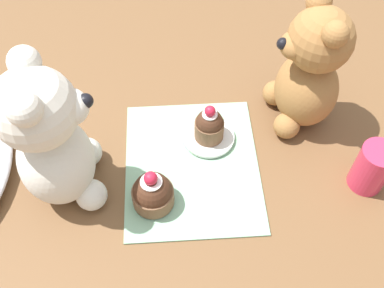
{
  "coord_description": "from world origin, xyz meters",
  "views": [
    {
      "loc": [
        -0.37,
        0.02,
        0.56
      ],
      "look_at": [
        0.0,
        0.0,
        0.06
      ],
      "focal_mm": 42.0,
      "sensor_mm": 36.0,
      "label": 1
    }
  ],
  "objects_px": {
    "cupcake_near_cream_bear": "(153,193)",
    "saucer_plate": "(209,137)",
    "teddy_bear_cream": "(51,140)",
    "teddy_bear_tan": "(309,71)",
    "cupcake_near_tan_bear": "(209,125)",
    "juice_glass": "(372,168)"
  },
  "relations": [
    {
      "from": "cupcake_near_cream_bear",
      "to": "saucer_plate",
      "type": "distance_m",
      "value": 0.14
    },
    {
      "from": "teddy_bear_cream",
      "to": "saucer_plate",
      "type": "distance_m",
      "value": 0.24
    },
    {
      "from": "teddy_bear_cream",
      "to": "cupcake_near_cream_bear",
      "type": "distance_m",
      "value": 0.15
    },
    {
      "from": "teddy_bear_tan",
      "to": "saucer_plate",
      "type": "xyz_separation_m",
      "value": [
        -0.04,
        0.15,
        -0.09
      ]
    },
    {
      "from": "saucer_plate",
      "to": "teddy_bear_tan",
      "type": "bearing_deg",
      "value": -74.23
    },
    {
      "from": "teddy_bear_tan",
      "to": "cupcake_near_tan_bear",
      "type": "distance_m",
      "value": 0.17
    },
    {
      "from": "teddy_bear_cream",
      "to": "teddy_bear_tan",
      "type": "xyz_separation_m",
      "value": [
        0.11,
        -0.36,
        -0.01
      ]
    },
    {
      "from": "teddy_bear_cream",
      "to": "juice_glass",
      "type": "xyz_separation_m",
      "value": [
        -0.02,
        -0.43,
        -0.07
      ]
    },
    {
      "from": "teddy_bear_tan",
      "to": "cupcake_near_tan_bear",
      "type": "height_order",
      "value": "teddy_bear_tan"
    },
    {
      "from": "saucer_plate",
      "to": "juice_glass",
      "type": "distance_m",
      "value": 0.24
    },
    {
      "from": "cupcake_near_cream_bear",
      "to": "cupcake_near_tan_bear",
      "type": "bearing_deg",
      "value": -39.12
    },
    {
      "from": "saucer_plate",
      "to": "cupcake_near_tan_bear",
      "type": "height_order",
      "value": "cupcake_near_tan_bear"
    },
    {
      "from": "teddy_bear_cream",
      "to": "teddy_bear_tan",
      "type": "bearing_deg",
      "value": -81.61
    },
    {
      "from": "cupcake_near_cream_bear",
      "to": "cupcake_near_tan_bear",
      "type": "xyz_separation_m",
      "value": [
        0.11,
        -0.09,
        0.01
      ]
    },
    {
      "from": "cupcake_near_tan_bear",
      "to": "cupcake_near_cream_bear",
      "type": "bearing_deg",
      "value": 140.88
    },
    {
      "from": "cupcake_near_cream_bear",
      "to": "juice_glass",
      "type": "height_order",
      "value": "juice_glass"
    },
    {
      "from": "cupcake_near_cream_bear",
      "to": "cupcake_near_tan_bear",
      "type": "relative_size",
      "value": 1.04
    },
    {
      "from": "teddy_bear_cream",
      "to": "juice_glass",
      "type": "distance_m",
      "value": 0.44
    },
    {
      "from": "teddy_bear_cream",
      "to": "juice_glass",
      "type": "bearing_deg",
      "value": -101.82
    },
    {
      "from": "cupcake_near_cream_bear",
      "to": "cupcake_near_tan_bear",
      "type": "distance_m",
      "value": 0.14
    },
    {
      "from": "cupcake_near_cream_bear",
      "to": "juice_glass",
      "type": "distance_m",
      "value": 0.31
    },
    {
      "from": "teddy_bear_cream",
      "to": "cupcake_near_cream_bear",
      "type": "xyz_separation_m",
      "value": [
        -0.04,
        -0.12,
        -0.08
      ]
    }
  ]
}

